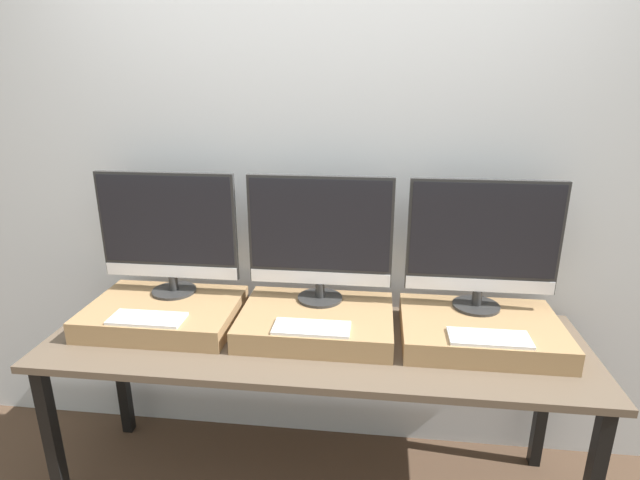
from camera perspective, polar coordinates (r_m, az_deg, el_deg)
wall_back at (r=2.29m, az=0.66°, el=5.55°), size 8.00×0.04×2.60m
workbench at (r=2.13m, az=-0.60°, el=-12.86°), size 2.20×0.68×0.77m
wooden_riser_left at (r=2.30m, az=-17.37°, el=-7.97°), size 0.63×0.46×0.09m
monitor_left at (r=2.28m, az=-16.97°, el=1.04°), size 0.61×0.20×0.55m
keyboard_left at (r=2.15m, az=-19.16°, el=-8.45°), size 0.30×0.13×0.01m
wooden_riser_center at (r=2.13m, az=-0.39°, el=-9.29°), size 0.63×0.46×0.09m
monitor_center at (r=2.11m, az=-0.01°, el=0.46°), size 0.61×0.20×0.55m
keyboard_center at (r=1.96m, az=-0.96°, el=-9.98°), size 0.30×0.13×0.01m
wooden_riser_right at (r=2.16m, az=17.83°, el=-9.81°), size 0.63×0.46×0.09m
monitor_right at (r=2.14m, az=18.13°, el=-0.20°), size 0.61×0.20×0.55m
keyboard_right at (r=2.00m, az=18.79°, el=-10.52°), size 0.30×0.13×0.01m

